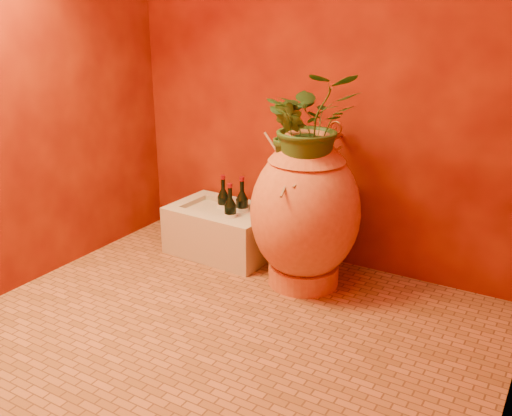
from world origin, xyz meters
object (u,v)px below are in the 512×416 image
Objects in this scene: stone_basin at (223,231)px; wine_bottle_c at (223,206)px; wall_tap at (334,136)px; amphora at (305,211)px; wine_bottle_a at (230,215)px; wine_bottle_b at (242,209)px.

wine_bottle_c is at bearing 120.73° from stone_basin.
wine_bottle_c is 1.74× the size of wall_tap.
wall_tap is at bearing 6.16° from wine_bottle_c.
amphora is 2.73× the size of wine_bottle_c.
wine_bottle_c is (-0.13, 0.12, 0.00)m from wine_bottle_a.
wine_bottle_b is at bearing 84.03° from wine_bottle_a.
wine_bottle_b is (0.10, 0.08, 0.14)m from stone_basin.
wine_bottle_a is 1.00× the size of wine_bottle_c.
stone_basin is 3.65× the size of wall_tap.
stone_basin is 2.11× the size of wine_bottle_c.
wine_bottle_c is at bearing 137.44° from wine_bottle_a.
wine_bottle_a is 0.18m from wine_bottle_c.
wine_bottle_c is at bearing 177.66° from wine_bottle_b.
wine_bottle_a is (0.08, -0.04, 0.13)m from stone_basin.
stone_basin is at bearing 154.27° from wine_bottle_a.
wine_bottle_b is 1.81× the size of wall_tap.
wine_bottle_a is at bearing -42.56° from wine_bottle_c.
wine_bottle_a is at bearing 172.08° from amphora.
wine_bottle_b is 0.15m from wine_bottle_c.
wine_bottle_a is 0.80m from wall_tap.
wine_bottle_a is 0.12m from wine_bottle_b.
wall_tap reaches higher than wine_bottle_b.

